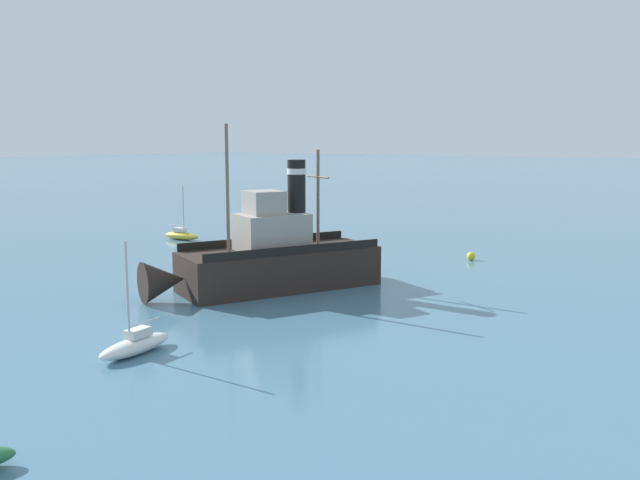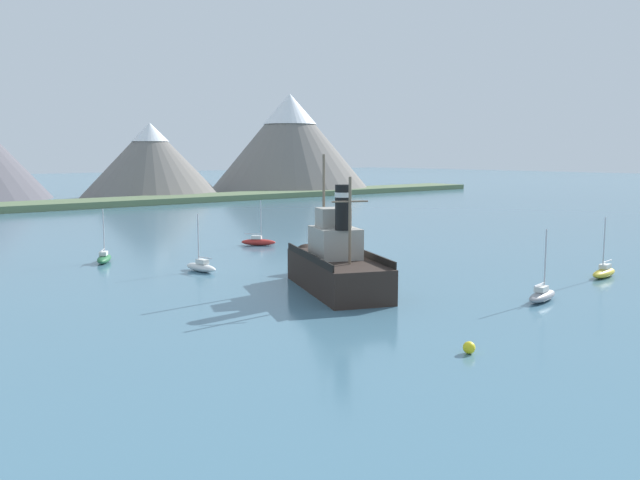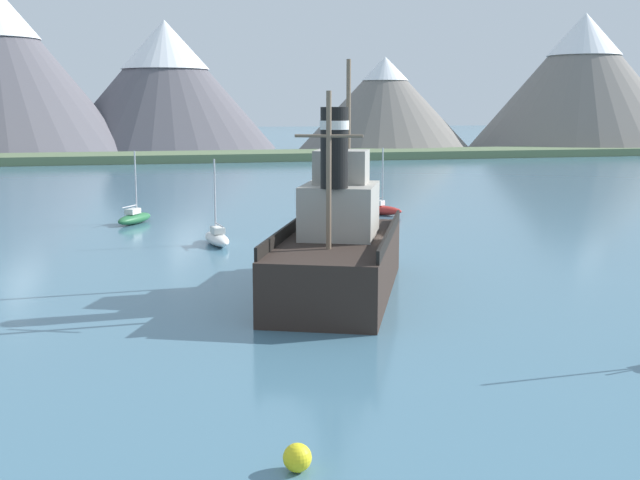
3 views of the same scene
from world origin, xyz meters
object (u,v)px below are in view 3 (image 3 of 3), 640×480
sailboat_green (134,217)px  sailboat_white (217,238)px  sailboat_red (378,209)px  mooring_buoy (297,458)px  old_tugboat (340,249)px

sailboat_green → sailboat_white: bearing=-66.1°
sailboat_white → sailboat_green: 10.81m
sailboat_red → mooring_buoy: bearing=-110.7°
sailboat_green → sailboat_red: bearing=1.4°
old_tugboat → sailboat_green: old_tugboat is taller
sailboat_white → sailboat_green: (-4.38, 9.88, 0.00)m
sailboat_white → sailboat_red: bearing=38.1°
old_tugboat → mooring_buoy: old_tugboat is taller
old_tugboat → sailboat_white: bearing=106.0°
sailboat_white → mooring_buoy: bearing=-93.6°
old_tugboat → sailboat_green: bearing=109.5°
sailboat_white → mooring_buoy: (-1.86, -29.43, -0.11)m
sailboat_white → mooring_buoy: 29.49m
old_tugboat → mooring_buoy: 17.48m
sailboat_red → sailboat_white: size_ratio=1.00×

